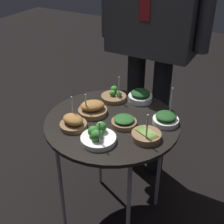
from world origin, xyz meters
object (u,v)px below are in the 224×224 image
serving_cart (112,129)px  bowl_roast_mid_left (93,109)px  waiter_figure (154,9)px  bowl_spinach_far_rim (140,96)px  bowl_spinach_front_center (166,119)px  bowl_broccoli_front_right (98,136)px  bowl_roast_mid_right (73,122)px  bowl_broccoli_front_left (114,96)px  bowl_spinach_near_rim (124,121)px  bowl_asparagus_center (146,136)px

serving_cart → bowl_roast_mid_left: bowl_roast_mid_left is taller
bowl_roast_mid_left → waiter_figure: (0.11, 0.47, 0.41)m
bowl_spinach_far_rim → bowl_spinach_front_center: bearing=-36.1°
bowl_broccoli_front_right → bowl_roast_mid_right: size_ratio=1.09×
bowl_roast_mid_left → bowl_broccoli_front_left: bowl_broccoli_front_left is taller
bowl_spinach_near_rim → serving_cart: bearing=175.6°
bowl_spinach_near_rim → bowl_roast_mid_right: size_ratio=0.84×
bowl_asparagus_center → bowl_roast_mid_right: bowl_asparagus_center is taller
bowl_broccoli_front_right → bowl_spinach_front_center: (0.21, 0.28, -0.00)m
waiter_figure → bowl_asparagus_center: bearing=-67.9°
serving_cart → bowl_roast_mid_right: size_ratio=4.55×
bowl_broccoli_front_right → bowl_spinach_far_rim: (0.01, 0.43, -0.00)m
bowl_spinach_near_rim → bowl_spinach_front_center: bearing=33.4°
bowl_roast_mid_left → bowl_roast_mid_right: bearing=-94.9°
bowl_broccoli_front_left → bowl_spinach_front_center: bearing=-15.4°
bowl_roast_mid_left → bowl_broccoli_front_left: bearing=83.6°
bowl_roast_mid_left → bowl_spinach_far_rim: 0.29m
serving_cart → bowl_spinach_front_center: bowl_spinach_front_center is taller
bowl_spinach_far_rim → serving_cart: bearing=-98.0°
bowl_roast_mid_right → bowl_spinach_front_center: bearing=33.6°
bowl_spinach_near_rim → bowl_asparagus_center: (0.14, -0.05, -0.00)m
bowl_spinach_near_rim → bowl_spinach_far_rim: bearing=97.3°
bowl_spinach_far_rim → bowl_roast_mid_right: bearing=-113.1°
bowl_spinach_near_rim → bowl_roast_mid_left: (-0.19, 0.02, 0.01)m
bowl_spinach_near_rim → bowl_broccoli_front_left: size_ratio=0.83×
bowl_roast_mid_left → bowl_broccoli_front_left: (0.02, 0.19, -0.01)m
bowl_broccoli_front_right → bowl_spinach_front_center: bearing=53.3°
bowl_roast_mid_right → bowl_broccoli_front_left: bearing=84.3°
serving_cart → bowl_broccoli_front_left: bearing=116.2°
bowl_asparagus_center → bowl_broccoli_front_left: 0.40m
bowl_asparagus_center → bowl_spinach_near_rim: bearing=159.8°
serving_cart → bowl_broccoli_front_right: 0.19m
bowl_asparagus_center → bowl_roast_mid_right: size_ratio=1.02×
bowl_spinach_far_rim → bowl_broccoli_front_right: bearing=-91.2°
waiter_figure → bowl_roast_mid_right: bearing=-101.0°
bowl_roast_mid_left → waiter_figure: size_ratio=0.09×
bowl_broccoli_front_right → bowl_broccoli_front_left: (-0.13, 0.38, -0.01)m
bowl_roast_mid_right → bowl_spinach_far_rim: bearing=66.9°
bowl_spinach_near_rim → bowl_broccoli_front_right: bearing=-103.7°
bowl_roast_mid_left → bowl_asparagus_center: bearing=-11.7°
bowl_asparagus_center → waiter_figure: size_ratio=0.09×
bowl_spinach_near_rim → bowl_roast_mid_left: 0.19m
bowl_asparagus_center → bowl_spinach_far_rim: (-0.17, 0.31, 0.01)m
serving_cart → bowl_roast_mid_right: 0.21m
bowl_spinach_near_rim → bowl_spinach_front_center: 0.20m
bowl_broccoli_front_right → waiter_figure: (-0.04, 0.66, 0.41)m
bowl_broccoli_front_left → bowl_broccoli_front_right: bearing=-71.6°
bowl_spinach_far_rim → bowl_spinach_front_center: size_ratio=0.73×
bowl_asparagus_center → bowl_broccoli_front_left: size_ratio=1.01×
bowl_broccoli_front_left → bowl_asparagus_center: bearing=-39.9°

